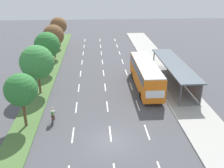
# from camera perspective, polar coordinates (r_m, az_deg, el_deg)

# --- Properties ---
(ground_plane) EXTENTS (140.00, 140.00, 0.00)m
(ground_plane) POSITION_cam_1_polar(r_m,az_deg,el_deg) (23.42, -0.19, -12.66)
(ground_plane) COLOR #4C4C51
(median_strip) EXTENTS (2.60, 52.00, 0.12)m
(median_strip) POSITION_cam_1_polar(r_m,az_deg,el_deg) (41.89, -13.47, 3.41)
(median_strip) COLOR #4C7038
(median_strip) RESTS_ON ground
(sidewalk_right) EXTENTS (4.50, 52.00, 0.15)m
(sidewalk_right) POSITION_cam_1_polar(r_m,az_deg,el_deg) (42.60, 10.53, 4.01)
(sidewalk_right) COLOR #ADAAA3
(sidewalk_right) RESTS_ON ground
(lane_divider_left) EXTENTS (0.14, 46.08, 0.01)m
(lane_divider_left) POSITION_cam_1_polar(r_m,az_deg,el_deg) (39.07, -7.04, 2.36)
(lane_divider_left) COLOR white
(lane_divider_left) RESTS_ON ground
(lane_divider_center) EXTENTS (0.14, 46.08, 0.01)m
(lane_divider_center) POSITION_cam_1_polar(r_m,az_deg,el_deg) (39.02, -1.90, 2.51)
(lane_divider_center) COLOR white
(lane_divider_center) RESTS_ON ground
(lane_divider_right) EXTENTS (0.14, 46.08, 0.01)m
(lane_divider_right) POSITION_cam_1_polar(r_m,az_deg,el_deg) (39.29, 3.22, 2.63)
(lane_divider_right) COLOR white
(lane_divider_right) RESTS_ON ground
(bus_shelter) EXTENTS (2.90, 14.27, 2.86)m
(bus_shelter) POSITION_cam_1_polar(r_m,az_deg,el_deg) (35.31, 14.06, 2.78)
(bus_shelter) COLOR gray
(bus_shelter) RESTS_ON sidewalk_right
(bus) EXTENTS (2.54, 11.29, 3.37)m
(bus) POSITION_cam_1_polar(r_m,az_deg,el_deg) (33.35, 7.52, 2.46)
(bus) COLOR orange
(bus) RESTS_ON ground
(cyclist) EXTENTS (0.46, 1.82, 1.71)m
(cyclist) POSITION_cam_1_polar(r_m,az_deg,el_deg) (26.29, -13.10, -6.96)
(cyclist) COLOR black
(cyclist) RESTS_ON ground
(median_tree_nearest) EXTENTS (3.09, 3.09, 5.41)m
(median_tree_nearest) POSITION_cam_1_polar(r_m,az_deg,el_deg) (25.00, -19.71, -1.24)
(median_tree_nearest) COLOR brown
(median_tree_nearest) RESTS_ON median_strip
(median_tree_second) EXTENTS (4.10, 4.10, 6.08)m
(median_tree_second) POSITION_cam_1_polar(r_m,az_deg,el_deg) (31.89, -16.46, 4.68)
(median_tree_second) COLOR brown
(median_tree_second) RESTS_ON median_strip
(median_tree_third) EXTENTS (3.79, 3.79, 6.10)m
(median_tree_third) POSITION_cam_1_polar(r_m,az_deg,el_deg) (39.07, -14.32, 8.45)
(median_tree_third) COLOR brown
(median_tree_third) RESTS_ON median_strip
(median_tree_fourth) EXTENTS (3.71, 3.71, 5.83)m
(median_tree_fourth) POSITION_cam_1_polar(r_m,az_deg,el_deg) (46.50, -12.97, 10.55)
(median_tree_fourth) COLOR brown
(median_tree_fourth) RESTS_ON median_strip
(median_tree_fifth) EXTENTS (3.37, 3.37, 6.01)m
(median_tree_fifth) POSITION_cam_1_polar(r_m,az_deg,el_deg) (53.87, -11.90, 12.65)
(median_tree_fifth) COLOR brown
(median_tree_fifth) RESTS_ON median_strip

